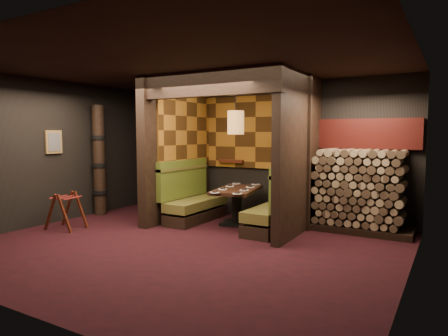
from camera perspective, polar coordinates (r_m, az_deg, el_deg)
floor at (r=6.51m, az=-5.88°, el=-11.09°), size 6.50×5.50×0.02m
ceiling at (r=6.35m, az=-6.11°, el=14.67°), size 6.50×5.50×0.02m
wall_back at (r=8.65m, az=4.88°, el=2.53°), size 6.50×0.02×2.85m
wall_front at (r=4.36m, az=-27.93°, el=-0.32°), size 6.50×0.02×2.85m
wall_left at (r=8.60m, az=-23.81°, el=2.12°), size 0.02×5.50×2.85m
wall_right at (r=5.08m, az=25.20°, el=0.44°), size 0.02×5.50×2.85m
partition_left at (r=8.40m, az=-6.78°, el=2.44°), size 0.20×2.20×2.85m
partition_right at (r=7.17m, az=10.65°, el=1.98°), size 0.15×2.10×2.85m
header_beam at (r=6.90m, az=-2.75°, el=11.97°), size 2.85×0.18×0.44m
tapa_back_panel at (r=8.61m, az=4.60°, el=5.15°), size 2.40×0.06×1.55m
tapa_side_panel at (r=8.46m, az=-5.44°, el=5.35°), size 0.04×1.85×1.45m
lacquer_shelf at (r=8.84m, az=1.04°, el=1.00°), size 0.60×0.12×0.07m
booth_bench_left at (r=8.28m, az=-4.55°, el=-4.72°), size 0.68×1.60×1.14m
booth_bench_right at (r=7.38m, az=7.68°, el=-5.92°), size 0.68×1.60×1.14m
dining_table at (r=7.85m, az=1.83°, el=-4.62°), size 1.00×1.48×0.72m
place_settings at (r=7.82m, az=1.84°, el=-2.85°), size 0.89×1.63×0.03m
pendant_lamp at (r=7.71m, az=1.69°, el=6.51°), size 0.32×0.32×1.08m
framed_picture at (r=8.62m, az=-23.15°, el=3.44°), size 0.05×0.36×0.46m
luggage_rack at (r=8.08m, az=-21.65°, el=-5.54°), size 0.73×0.56×0.73m
totem_column at (r=9.15m, az=-17.41°, el=0.95°), size 0.31×0.31×2.40m
firewood_stack at (r=7.60m, az=19.25°, el=-3.16°), size 1.73×0.70×1.50m
mosaic_header at (r=7.86m, az=19.93°, el=4.61°), size 1.83×0.10×0.56m
bay_front_post at (r=7.39m, az=11.99°, el=2.04°), size 0.08×0.08×2.85m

